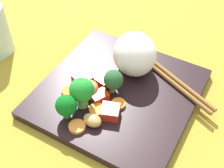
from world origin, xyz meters
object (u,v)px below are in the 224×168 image
(chopstick_pair, at_px, (168,76))
(rice_mound, at_px, (136,54))
(square_plate, at_px, (118,93))
(carrot_slice_3, at_px, (97,109))
(broccoli_floret_0, at_px, (66,106))

(chopstick_pair, bearing_deg, rice_mound, 34.23)
(square_plate, distance_m, rice_mound, 0.08)
(rice_mound, relative_size, chopstick_pair, 0.42)
(square_plate, xyz_separation_m, carrot_slice_3, (0.01, 0.06, 0.01))
(rice_mound, height_order, broccoli_floret_0, rice_mound)
(broccoli_floret_0, bearing_deg, carrot_slice_3, -136.06)
(square_plate, bearing_deg, rice_mound, -92.55)
(rice_mound, distance_m, chopstick_pair, 0.07)
(square_plate, distance_m, chopstick_pair, 0.10)
(rice_mound, xyz_separation_m, carrot_slice_3, (0.01, 0.12, -0.04))
(broccoli_floret_0, xyz_separation_m, chopstick_pair, (-0.11, -0.17, -0.02))
(rice_mound, bearing_deg, square_plate, 87.45)
(square_plate, xyz_separation_m, chopstick_pair, (-0.07, -0.08, 0.01))
(broccoli_floret_0, bearing_deg, square_plate, -115.23)
(broccoli_floret_0, distance_m, carrot_slice_3, 0.06)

